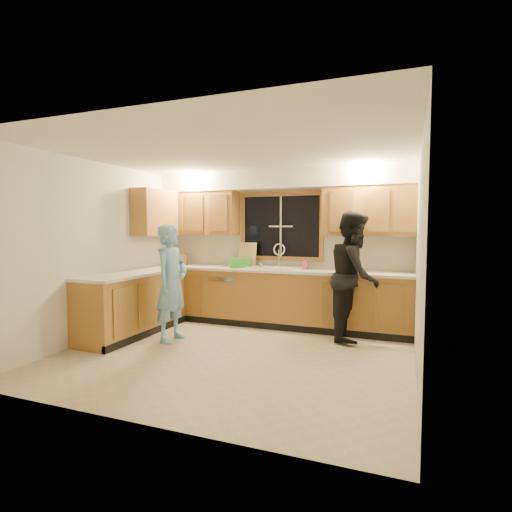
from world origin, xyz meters
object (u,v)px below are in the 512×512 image
Objects in this scene: sink at (275,272)px; knife_block at (184,259)px; woman at (354,276)px; bowl at (345,269)px; man at (172,283)px; stove at (106,311)px; dishwasher at (227,297)px; dish_crate at (240,263)px; soap_bottle at (305,263)px.

sink reaches higher than knife_block.
sink is 0.48× the size of woman.
woman reaches higher than bowl.
man is at bearing 111.40° from woman.
knife_block reaches higher than stove.
dish_crate is (0.23, 0.01, 0.59)m from dishwasher.
stove is 0.55× the size of man.
dishwasher is at bearing 62.31° from stove.
woman is 7.69× the size of bowl.
sink reaches higher than dishwasher.
soap_bottle reaches higher than dishwasher.
knife_block is at bearing 87.60° from stove.
man is 1.56m from knife_block.
dishwasher is 3.98× the size of knife_block.
dishwasher is 4.48× the size of soap_bottle.
woman is at bearing -11.06° from dish_crate.
man is at bearing -108.51° from dish_crate.
soap_bottle is (1.53, 1.48, 0.20)m from man.
man is (-0.22, -1.34, 0.40)m from dishwasher.
knife_block is 0.64× the size of dish_crate.
dishwasher is 3.50× the size of bowl.
sink is at bearing -13.39° from knife_block.
knife_block is 1.11m from dish_crate.
man is at bearing -147.23° from bowl.
knife_block is (-0.87, 0.06, 0.61)m from dishwasher.
dishwasher is 2.02m from bowl.
soap_bottle is (2.26, 1.94, 0.56)m from stove.
sink is at bearing 72.52° from woman.
soap_bottle is at bearing 172.76° from bowl.
woman is at bearing -19.91° from knife_block.
dish_crate is (-0.62, -0.01, 0.13)m from sink.
dishwasher is at bearing -178.45° from bowl.
woman is 3.05m from knife_block.
bowl is at bearing 1.99° from sink.
sink reaches higher than stove.
stove is 0.50× the size of woman.
woman is (2.36, 0.98, 0.09)m from man.
man reaches higher than soap_bottle.
sink is 1.35m from woman.
soap_bottle is at bearing -9.94° from knife_block.
knife_block is at bearing -178.06° from soap_bottle.
knife_block is at bearing 26.49° from man.
dish_crate is at bearing -173.34° from soap_bottle.
dish_crate is 1.72m from bowl.
man is 1.44m from dish_crate.
woman reaches higher than knife_block.
sink reaches higher than bowl.
knife_block reaches higher than soap_bottle.
sink is 0.96m from dishwasher.
bowl is (1.10, 0.04, 0.08)m from sink.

